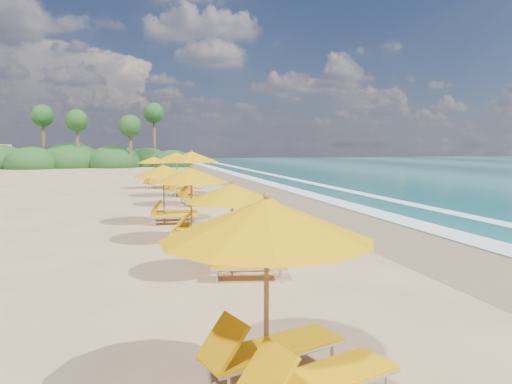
# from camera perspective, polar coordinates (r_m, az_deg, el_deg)

# --- Properties ---
(ground) EXTENTS (160.00, 160.00, 0.00)m
(ground) POSITION_cam_1_polar(r_m,az_deg,el_deg) (15.47, -0.00, -4.43)
(ground) COLOR tan
(ground) RESTS_ON ground
(wet_sand) EXTENTS (4.00, 160.00, 0.01)m
(wet_sand) POSITION_cam_1_polar(r_m,az_deg,el_deg) (16.93, 13.23, -3.68)
(wet_sand) COLOR #8E7755
(wet_sand) RESTS_ON ground
(surf_foam) EXTENTS (4.00, 160.00, 0.01)m
(surf_foam) POSITION_cam_1_polar(r_m,az_deg,el_deg) (18.34, 20.70, -3.11)
(surf_foam) COLOR white
(surf_foam) RESTS_ON ground
(station_1) EXTENTS (2.85, 2.78, 2.26)m
(station_1) POSITION_cam_1_polar(r_m,az_deg,el_deg) (5.06, 2.96, -11.18)
(station_1) COLOR olive
(station_1) RESTS_ON ground
(station_2) EXTENTS (2.44, 2.35, 2.00)m
(station_2) POSITION_cam_1_polar(r_m,az_deg,el_deg) (9.77, -2.03, -3.77)
(station_2) COLOR olive
(station_2) RESTS_ON ground
(station_3) EXTENTS (2.75, 2.69, 2.16)m
(station_3) POSITION_cam_1_polar(r_m,az_deg,el_deg) (13.32, -7.20, -0.86)
(station_3) COLOR olive
(station_3) RESTS_ON ground
(station_4) EXTENTS (2.34, 2.18, 2.10)m
(station_4) POSITION_cam_1_polar(r_m,az_deg,el_deg) (16.65, -10.63, 0.30)
(station_4) COLOR olive
(station_4) RESTS_ON ground
(station_5) EXTENTS (2.82, 2.64, 2.52)m
(station_5) POSITION_cam_1_polar(r_m,az_deg,el_deg) (21.44, -7.32, 2.18)
(station_5) COLOR olive
(station_5) RESTS_ON ground
(station_6) EXTENTS (3.03, 2.94, 2.40)m
(station_6) POSITION_cam_1_polar(r_m,az_deg,el_deg) (25.30, -9.28, 2.54)
(station_6) COLOR olive
(station_6) RESTS_ON ground
(station_7) EXTENTS (2.73, 2.72, 2.06)m
(station_7) POSITION_cam_1_polar(r_m,az_deg,el_deg) (30.21, -12.07, 2.64)
(station_7) COLOR olive
(station_7) RESTS_ON ground
(treeline) EXTENTS (25.80, 8.80, 9.74)m
(treeline) POSITION_cam_1_polar(r_m,az_deg,el_deg) (60.55, -20.66, 3.75)
(treeline) COLOR #163D14
(treeline) RESTS_ON ground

